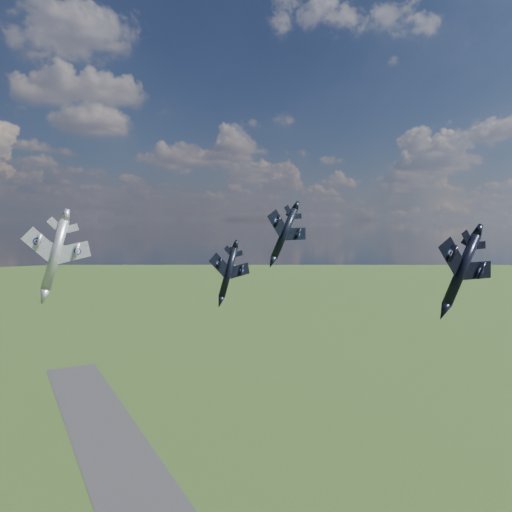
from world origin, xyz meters
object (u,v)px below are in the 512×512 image
jet_lead_navy (228,272)px  jet_right_navy (462,270)px  jet_high_navy (284,233)px  jet_left_silver (55,255)px

jet_lead_navy → jet_right_navy: (24.36, -33.35, 2.32)m
jet_lead_navy → jet_high_navy: (17.34, 8.09, 7.11)m
jet_left_silver → jet_lead_navy: bearing=-4.7°
jet_left_silver → jet_right_navy: bearing=-35.6°
jet_lead_navy → jet_left_silver: bearing=174.6°
jet_lead_navy → jet_high_navy: bearing=20.3°
jet_lead_navy → jet_left_silver: (-30.71, 0.32, 4.36)m
jet_lead_navy → jet_left_silver: size_ratio=0.83×
jet_lead_navy → jet_right_navy: bearing=-58.6°
jet_lead_navy → jet_right_navy: 41.36m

